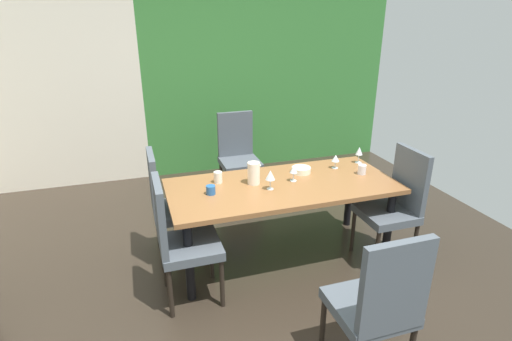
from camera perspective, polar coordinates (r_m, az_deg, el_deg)
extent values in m
cube|color=#2E251D|center=(3.36, 0.02, -16.94)|extent=(5.64, 5.69, 0.02)
cube|color=beige|center=(5.41, -28.12, 12.10)|extent=(2.19, 0.10, 2.84)
cube|color=#357633|center=(5.67, 1.97, 14.86)|extent=(3.44, 0.10, 2.84)
cube|color=brown|center=(3.43, 3.82, -2.25)|extent=(1.95, 0.87, 0.04)
cylinder|color=black|center=(3.70, -11.15, -7.00)|extent=(0.07, 0.07, 0.68)
cylinder|color=black|center=(4.22, 13.17, -3.43)|extent=(0.07, 0.07, 0.68)
cylinder|color=black|center=(3.12, -9.51, -12.67)|extent=(0.07, 0.07, 0.68)
cylinder|color=black|center=(3.73, 18.40, -7.52)|extent=(0.07, 0.07, 0.68)
cube|color=#4A525A|center=(4.66, -2.28, 1.05)|extent=(0.44, 0.44, 0.07)
cube|color=#4A525A|center=(4.75, -2.98, 5.04)|extent=(0.42, 0.05, 0.56)
cylinder|color=black|center=(4.64, 0.67, -2.29)|extent=(0.04, 0.04, 0.41)
cylinder|color=black|center=(4.54, -3.89, -2.88)|extent=(0.04, 0.04, 0.41)
cylinder|color=black|center=(4.97, -0.72, -0.60)|extent=(0.04, 0.04, 0.41)
cylinder|color=black|center=(4.88, -4.99, -1.11)|extent=(0.04, 0.04, 0.41)
cube|color=#4A525A|center=(3.62, -10.88, -5.64)|extent=(0.44, 0.44, 0.07)
cube|color=#4A525A|center=(3.49, -14.45, -1.97)|extent=(0.05, 0.42, 0.56)
cylinder|color=black|center=(3.92, -8.25, -7.22)|extent=(0.04, 0.04, 0.41)
cylinder|color=black|center=(3.60, -7.16, -10.02)|extent=(0.04, 0.04, 0.41)
cylinder|color=black|center=(3.89, -13.81, -7.91)|extent=(0.04, 0.04, 0.41)
cylinder|color=black|center=(3.56, -13.27, -10.81)|extent=(0.04, 0.04, 0.41)
cube|color=#4A525A|center=(2.60, 15.78, -18.25)|extent=(0.44, 0.44, 0.07)
cube|color=#4A525A|center=(2.31, 19.28, -15.63)|extent=(0.42, 0.05, 0.57)
cylinder|color=black|center=(2.80, 9.53, -20.82)|extent=(0.04, 0.04, 0.41)
cylinder|color=black|center=(2.96, 16.46, -18.75)|extent=(0.04, 0.04, 0.41)
cube|color=#4A525A|center=(3.09, -9.33, -10.65)|extent=(0.44, 0.44, 0.07)
cube|color=#4A525A|center=(2.94, -13.52, -6.58)|extent=(0.05, 0.42, 0.55)
cylinder|color=black|center=(3.40, -6.37, -12.01)|extent=(0.04, 0.04, 0.41)
cylinder|color=black|center=(3.10, -4.86, -15.75)|extent=(0.04, 0.04, 0.41)
cylinder|color=black|center=(3.37, -12.87, -12.89)|extent=(0.04, 0.04, 0.41)
cylinder|color=black|center=(3.06, -12.12, -16.80)|extent=(0.04, 0.04, 0.41)
cube|color=#4A525A|center=(3.69, 18.07, -5.89)|extent=(0.44, 0.44, 0.07)
cube|color=#4A525A|center=(3.69, 21.12, -1.41)|extent=(0.05, 0.42, 0.57)
cylinder|color=black|center=(3.57, 16.85, -11.16)|extent=(0.04, 0.04, 0.41)
cylinder|color=black|center=(3.84, 13.69, -8.36)|extent=(0.04, 0.04, 0.41)
cylinder|color=black|center=(3.78, 21.69, -9.87)|extent=(0.04, 0.04, 0.41)
cylinder|color=black|center=(4.03, 18.36, -7.34)|extent=(0.04, 0.04, 0.41)
cylinder|color=silver|center=(3.32, 2.03, -2.64)|extent=(0.06, 0.06, 0.00)
cylinder|color=silver|center=(3.30, 2.04, -1.95)|extent=(0.01, 0.01, 0.08)
cone|color=silver|center=(3.27, 2.06, -0.64)|extent=(0.08, 0.08, 0.08)
cylinder|color=silver|center=(3.49, 5.34, -1.46)|extent=(0.06, 0.06, 0.00)
cylinder|color=silver|center=(3.48, 5.36, -0.87)|extent=(0.01, 0.01, 0.07)
cone|color=silver|center=(3.45, 5.40, 0.23)|extent=(0.07, 0.07, 0.07)
cylinder|color=silver|center=(4.03, 14.37, 1.12)|extent=(0.07, 0.07, 0.00)
cylinder|color=silver|center=(4.01, 14.43, 1.69)|extent=(0.01, 0.01, 0.08)
cone|color=silver|center=(3.99, 14.53, 2.76)|extent=(0.07, 0.07, 0.08)
cylinder|color=silver|center=(3.84, 11.20, 0.37)|extent=(0.06, 0.06, 0.00)
cylinder|color=silver|center=(3.83, 11.24, 0.86)|extent=(0.01, 0.01, 0.07)
cone|color=silver|center=(3.81, 11.31, 1.76)|extent=(0.07, 0.07, 0.06)
cylinder|color=white|center=(3.67, 6.47, 0.07)|extent=(0.17, 0.17, 0.05)
cylinder|color=white|center=(3.74, 14.90, 0.14)|extent=(0.07, 0.07, 0.09)
cylinder|color=white|center=(3.44, -5.45, -0.97)|extent=(0.07, 0.07, 0.10)
cylinder|color=#265A9B|center=(3.24, -6.49, -2.77)|extent=(0.08, 0.08, 0.07)
cylinder|color=white|center=(3.39, -0.33, -0.39)|extent=(0.11, 0.11, 0.19)
cone|color=white|center=(3.37, 0.43, 0.97)|extent=(0.04, 0.04, 0.03)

